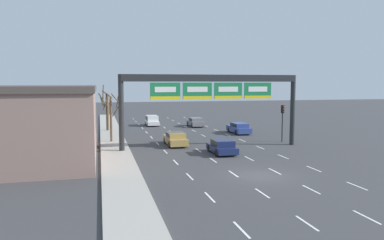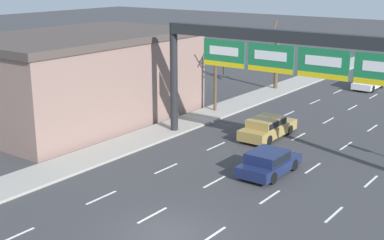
{
  "view_description": "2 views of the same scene",
  "coord_description": "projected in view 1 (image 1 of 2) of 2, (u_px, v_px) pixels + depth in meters",
  "views": [
    {
      "loc": [
        -11.05,
        -24.32,
        6.59
      ],
      "look_at": [
        -1.6,
        13.8,
        2.75
      ],
      "focal_mm": 35.0,
      "sensor_mm": 36.0,
      "label": 1
    },
    {
      "loc": [
        13.09,
        -15.74,
        10.68
      ],
      "look_at": [
        -0.78,
        2.85,
        4.24
      ],
      "focal_mm": 50.0,
      "sensor_mm": 36.0,
      "label": 2
    }
  ],
  "objects": [
    {
      "name": "building_near",
      "position": [
        33.0,
        122.0,
        32.65
      ],
      "size": [
        10.78,
        16.93,
        6.4
      ],
      "color": "gray",
      "rests_on": "ground_plane"
    },
    {
      "name": "suv_white",
      "position": [
        152.0,
        120.0,
        58.61
      ],
      "size": [
        1.87,
        4.11,
        1.59
      ],
      "color": "silver",
      "rests_on": "ground_plane"
    },
    {
      "name": "traffic_light_near_gantry",
      "position": [
        283.0,
        115.0,
        42.08
      ],
      "size": [
        0.3,
        0.35,
        4.18
      ],
      "color": "black",
      "rests_on": "ground_plane"
    },
    {
      "name": "tree_bare_closest",
      "position": [
        112.0,
        116.0,
        41.58
      ],
      "size": [
        1.78,
        2.11,
        5.38
      ],
      "color": "brown",
      "rests_on": "sidewalk_left"
    },
    {
      "name": "car_navy",
      "position": [
        222.0,
        146.0,
        35.13
      ],
      "size": [
        1.96,
        4.11,
        1.34
      ],
      "color": "#19234C",
      "rests_on": "ground_plane"
    },
    {
      "name": "ground_plane",
      "position": [
        260.0,
        176.0,
        26.79
      ],
      "size": [
        220.0,
        220.0,
        0.0
      ],
      "primitive_type": "plane",
      "color": "#3D3D3F"
    },
    {
      "name": "sign_gantry",
      "position": [
        212.0,
        90.0,
        37.66
      ],
      "size": [
        18.62,
        0.7,
        7.48
      ],
      "color": "#232628",
      "rests_on": "ground_plane"
    },
    {
      "name": "lane_dashes",
      "position": [
        207.0,
        146.0,
        39.83
      ],
      "size": [
        10.02,
        67.0,
        0.01
      ],
      "color": "white",
      "rests_on": "ground_plane"
    },
    {
      "name": "sidewalk_left",
      "position": [
        123.0,
        183.0,
        24.47
      ],
      "size": [
        2.8,
        110.0,
        0.15
      ],
      "color": "#A8A399",
      "rests_on": "ground_plane"
    },
    {
      "name": "tree_bare_second",
      "position": [
        106.0,
        108.0,
        51.36
      ],
      "size": [
        1.92,
        1.86,
        6.25
      ],
      "color": "brown",
      "rests_on": "sidewalk_left"
    },
    {
      "name": "car_grey",
      "position": [
        196.0,
        122.0,
        57.43
      ],
      "size": [
        1.93,
        4.16,
        1.36
      ],
      "color": "slate",
      "rests_on": "ground_plane"
    },
    {
      "name": "car_gold",
      "position": [
        175.0,
        138.0,
        39.98
      ],
      "size": [
        1.92,
        4.87,
        1.4
      ],
      "color": "#A88947",
      "rests_on": "ground_plane"
    },
    {
      "name": "car_blue",
      "position": [
        239.0,
        128.0,
        49.45
      ],
      "size": [
        1.92,
        4.77,
        1.41
      ],
      "color": "navy",
      "rests_on": "ground_plane"
    }
  ]
}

